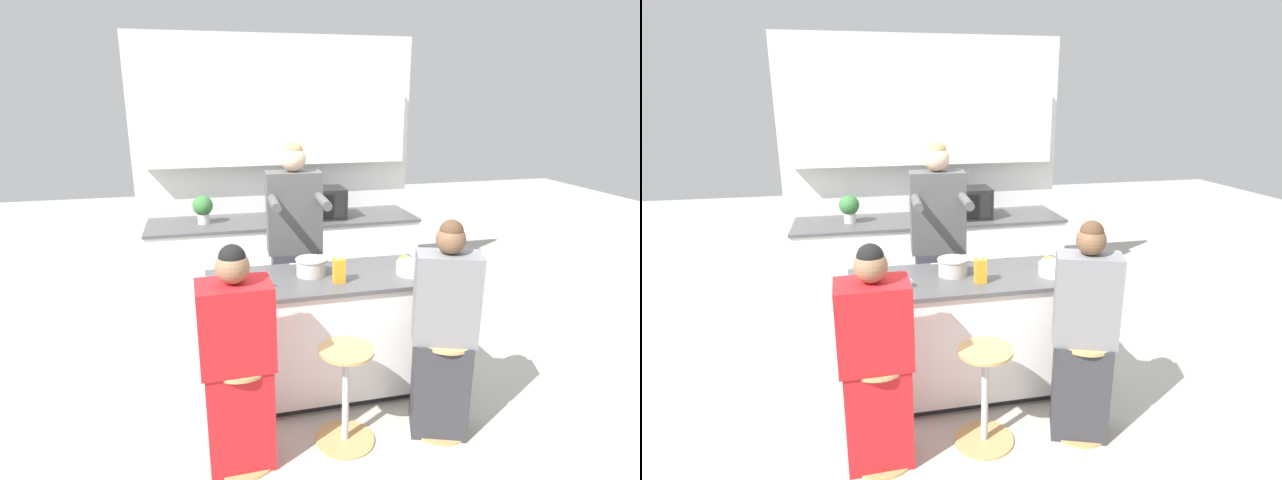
{
  "view_description": "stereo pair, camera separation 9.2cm",
  "coord_description": "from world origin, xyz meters",
  "views": [
    {
      "loc": [
        -0.8,
        -3.2,
        2.15
      ],
      "look_at": [
        0.0,
        0.07,
        1.15
      ],
      "focal_mm": 28.0,
      "sensor_mm": 36.0,
      "label": 1
    },
    {
      "loc": [
        -0.71,
        -3.22,
        2.15
      ],
      "look_at": [
        0.0,
        0.07,
        1.15
      ],
      "focal_mm": 28.0,
      "sensor_mm": 36.0,
      "label": 2
    }
  ],
  "objects": [
    {
      "name": "ground_plane",
      "position": [
        0.0,
        0.0,
        0.0
      ],
      "size": [
        16.0,
        16.0,
        0.0
      ],
      "primitive_type": "plane",
      "color": "#B2ADA3"
    },
    {
      "name": "wall_back",
      "position": [
        0.0,
        1.9,
        1.54
      ],
      "size": [
        2.85,
        0.22,
        2.7
      ],
      "color": "silver",
      "rests_on": "ground_plane"
    },
    {
      "name": "back_counter",
      "position": [
        0.0,
        1.57,
        0.47
      ],
      "size": [
        2.65,
        0.68,
        0.94
      ],
      "color": "white",
      "rests_on": "ground_plane"
    },
    {
      "name": "kitchen_island",
      "position": [
        0.0,
        0.0,
        0.46
      ],
      "size": [
        1.61,
        0.67,
        0.9
      ],
      "color": "black",
      "rests_on": "ground_plane"
    },
    {
      "name": "bar_stool_leftmost",
      "position": [
        -0.64,
        -0.64,
        0.34
      ],
      "size": [
        0.38,
        0.38,
        0.65
      ],
      "color": "tan",
      "rests_on": "ground_plane"
    },
    {
      "name": "bar_stool_center",
      "position": [
        0.0,
        -0.61,
        0.34
      ],
      "size": [
        0.38,
        0.38,
        0.65
      ],
      "color": "tan",
      "rests_on": "ground_plane"
    },
    {
      "name": "bar_stool_rightmost",
      "position": [
        0.64,
        -0.64,
        0.34
      ],
      "size": [
        0.38,
        0.38,
        0.65
      ],
      "color": "tan",
      "rests_on": "ground_plane"
    },
    {
      "name": "person_cooking",
      "position": [
        -0.09,
        0.57,
        0.89
      ],
      "size": [
        0.46,
        0.6,
        1.79
      ],
      "rotation": [
        0.0,
        0.0,
        -0.06
      ],
      "color": "#383842",
      "rests_on": "ground_plane"
    },
    {
      "name": "person_wrapped_blanket",
      "position": [
        -0.66,
        -0.64,
        0.65
      ],
      "size": [
        0.42,
        0.3,
        1.37
      ],
      "rotation": [
        0.0,
        0.0,
        0.02
      ],
      "color": "red",
      "rests_on": "ground_plane"
    },
    {
      "name": "person_seated_near",
      "position": [
        0.62,
        -0.64,
        0.65
      ],
      "size": [
        0.44,
        0.37,
        1.43
      ],
      "rotation": [
        0.0,
        0.0,
        -0.35
      ],
      "color": "#333338",
      "rests_on": "ground_plane"
    },
    {
      "name": "cooking_pot",
      "position": [
        -0.07,
        0.05,
        0.96
      ],
      "size": [
        0.31,
        0.22,
        0.12
      ],
      "color": "#B7BABC",
      "rests_on": "kitchen_island"
    },
    {
      "name": "fruit_bowl",
      "position": [
        0.64,
        -0.09,
        0.94
      ],
      "size": [
        0.23,
        0.23,
        0.08
      ],
      "color": "white",
      "rests_on": "kitchen_island"
    },
    {
      "name": "coffee_cup_near",
      "position": [
        -0.6,
        -0.08,
        0.94
      ],
      "size": [
        0.1,
        0.07,
        0.09
      ],
      "color": "#4C7099",
      "rests_on": "kitchen_island"
    },
    {
      "name": "coffee_cup_far",
      "position": [
        -0.45,
        -0.13,
        0.94
      ],
      "size": [
        0.12,
        0.09,
        0.08
      ],
      "color": "white",
      "rests_on": "kitchen_island"
    },
    {
      "name": "banana_bunch",
      "position": [
        0.7,
        0.16,
        0.92
      ],
      "size": [
        0.16,
        0.11,
        0.05
      ],
      "color": "yellow",
      "rests_on": "kitchen_island"
    },
    {
      "name": "juice_carton",
      "position": [
        0.09,
        -0.13,
        0.98
      ],
      "size": [
        0.07,
        0.07,
        0.18
      ],
      "color": "gold",
      "rests_on": "kitchen_island"
    },
    {
      "name": "microwave",
      "position": [
        0.32,
        1.52,
        1.09
      ],
      "size": [
        0.55,
        0.35,
        0.3
      ],
      "color": "black",
      "rests_on": "back_counter"
    },
    {
      "name": "potted_plant",
      "position": [
        -0.78,
        1.57,
        1.1
      ],
      "size": [
        0.19,
        0.19,
        0.27
      ],
      "color": "beige",
      "rests_on": "back_counter"
    }
  ]
}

